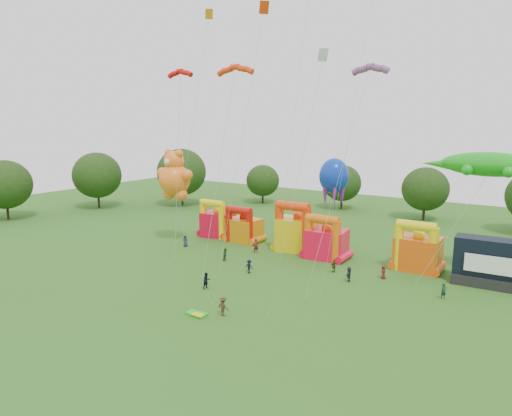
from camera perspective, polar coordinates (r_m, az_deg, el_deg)
The scene contains 24 objects.
ground at distance 42.19m, azimuth -11.10°, elevation -13.98°, with size 160.00×160.00×0.00m, color #345919.
tree_ring at distance 41.27m, azimuth -12.01°, elevation -5.31°, with size 126.97×129.11×12.07m.
bouncy_castle_0 at distance 70.82m, azimuth -4.90°, elevation -1.77°, with size 5.35×4.66×5.91m.
bouncy_castle_1 at distance 67.67m, azimuth -1.61°, elevation -2.48°, with size 5.11×4.30×5.42m.
bouncy_castle_2 at distance 62.90m, azimuth 5.13°, elevation -2.98°, with size 6.03×5.17×7.04m.
bouncy_castle_3 at distance 59.94m, azimuth 8.72°, elevation -4.14°, with size 5.36×4.46×5.96m.
bouncy_castle_4 at distance 57.99m, azimuth 19.53°, elevation -5.05°, with size 5.11×4.13×6.21m.
stage_trailer at distance 55.58m, azimuth 27.71°, elevation -6.17°, with size 8.32×3.45×5.24m.
teddy_bear_kite at distance 66.85m, azimuth -10.10°, elevation 3.51°, with size 6.39×4.53×13.79m.
gecko_kite at distance 55.30m, azimuth 24.13°, elevation -0.91°, with size 13.48×9.78×14.37m.
octopus_kite at distance 63.77m, azimuth 9.59°, elevation -0.16°, with size 5.48×9.77×12.60m.
parafoil_kites at distance 53.13m, azimuth -2.49°, elevation 4.77°, with size 30.97×13.00×25.27m.
diamond_kites at distance 50.35m, azimuth 2.14°, elevation 8.89°, with size 22.55×21.46×43.04m.
folded_kite_bundle at distance 43.29m, azimuth -7.43°, elevation -13.01°, with size 2.02×1.13×0.31m.
spectator_0 at distance 65.87m, azimuth -8.82°, elevation -4.10°, with size 0.80×0.52×1.64m, color #24233B.
spectator_1 at distance 62.00m, azimuth 0.01°, elevation -4.75°, with size 0.72×0.47×1.96m, color maroon.
spectator_2 at distance 58.73m, azimuth -3.82°, elevation -5.82°, with size 0.79×0.62×1.63m, color #193F20.
spectator_3 at distance 53.96m, azimuth -0.86°, elevation -7.31°, with size 1.04×0.60×1.61m, color black.
spectator_4 at distance 54.92m, azimuth 9.71°, elevation -7.17°, with size 0.92×0.38×1.57m, color #3D3118.
spectator_5 at distance 52.16m, azimuth 11.53°, elevation -8.13°, with size 1.57×0.50×1.69m, color #29243C.
spectator_6 at distance 54.07m, azimuth 15.65°, elevation -7.72°, with size 0.76×0.49×1.55m, color maroon.
spectator_7 at distance 50.08m, azimuth 22.40°, elevation -9.58°, with size 0.59×0.39×1.63m, color #163724.
spectator_8 at distance 49.30m, azimuth -6.18°, elevation -9.02°, with size 0.87×0.68×1.80m, color black.
spectator_9 at distance 42.70m, azimuth -4.13°, elevation -12.17°, with size 1.16×0.67×1.80m, color #3E2918.
Camera 1 is at (27.20, -27.13, 17.44)m, focal length 32.00 mm.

